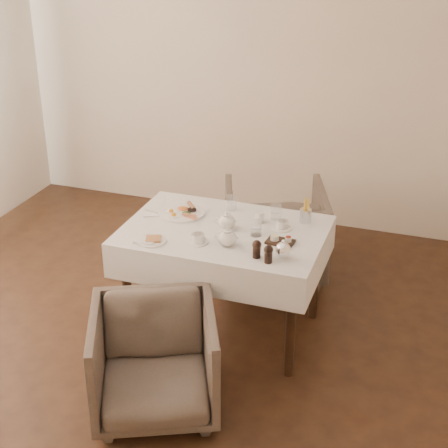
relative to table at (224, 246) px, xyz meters
The scene contains 20 objects.
table is the anchor object (origin of this frame).
armchair_near 0.94m from the table, 96.92° to the right, with size 0.68×0.70×0.64m, color #4E4439.
armchair_far 0.93m from the table, 83.13° to the left, with size 0.75×0.78×0.71m, color #4E4439.
breakfast_plate 0.39m from the table, 158.26° to the left, with size 0.31×0.31×0.04m.
side_plate 0.50m from the table, 140.20° to the right, with size 0.19×0.19×0.02m.
teapot_centre 0.18m from the table, 33.16° to the left, with size 0.15×0.12×0.12m, color white, non-canonical shape.
teapot_front 0.29m from the table, 65.63° to the right, with size 0.15×0.12×0.12m, color white, non-canonical shape.
creamer 0.30m from the table, 43.67° to the left, with size 0.06×0.06×0.07m, color white.
teacup_near 0.28m from the table, 111.48° to the right, with size 0.13×0.13×0.06m.
teacup_far 0.40m from the table, 20.60° to the left, with size 0.12×0.12×0.06m.
glass_left 0.35m from the table, 99.68° to the left, with size 0.07×0.07×0.10m, color silver.
glass_mid 0.27m from the table, ahead, with size 0.07×0.07×0.10m, color silver.
glass_right 0.41m from the table, 43.82° to the left, with size 0.07×0.07×0.10m, color silver.
condiment_board 0.41m from the table, ahead, with size 0.18×0.13×0.04m.
pepper_mill_left 0.45m from the table, 43.58° to the right, with size 0.06×0.06×0.11m, color black, non-canonical shape.
pepper_mill_right 0.53m from the table, 40.26° to the right, with size 0.05×0.05×0.11m, color black, non-canonical shape.
silver_pot 0.54m from the table, 28.47° to the right, with size 0.11×0.09×0.12m, color white, non-canonical shape.
fries_cup 0.57m from the table, 31.00° to the left, with size 0.08×0.08×0.16m.
cutlery_fork 0.54m from the table, behind, with size 0.01×0.18×0.00m, color silver.
cutlery_knife 0.50m from the table, behind, with size 0.02×0.19×0.00m, color silver.
Camera 1 is at (1.57, -3.08, 2.68)m, focal length 55.00 mm.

